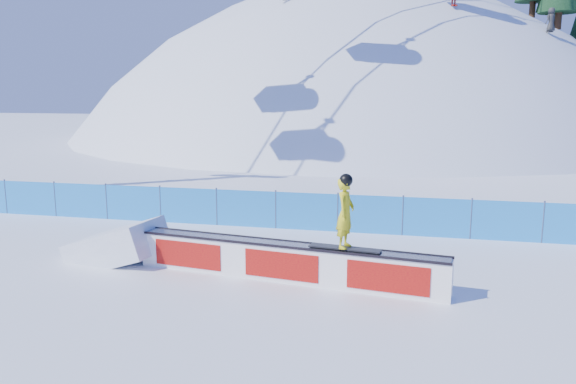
# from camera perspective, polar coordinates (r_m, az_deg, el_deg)

# --- Properties ---
(ground) EXTENTS (160.00, 160.00, 0.00)m
(ground) POSITION_cam_1_polar(r_m,az_deg,el_deg) (14.33, -9.54, -7.72)
(ground) COLOR white
(ground) RESTS_ON ground
(snow_hill) EXTENTS (64.00, 64.00, 64.00)m
(snow_hill) POSITION_cam_1_polar(r_m,az_deg,el_deg) (59.25, 6.78, -11.91)
(snow_hill) COLOR silver
(snow_hill) RESTS_ON ground
(safety_fence) EXTENTS (22.05, 0.05, 1.30)m
(safety_fence) POSITION_cam_1_polar(r_m,az_deg,el_deg) (18.28, -4.30, -1.69)
(safety_fence) COLOR #2087E1
(safety_fence) RESTS_ON ground
(rail_box) EXTENTS (7.57, 1.57, 0.91)m
(rail_box) POSITION_cam_1_polar(r_m,az_deg,el_deg) (13.22, -0.32, -7.09)
(rail_box) COLOR white
(rail_box) RESTS_ON ground
(snow_ramp) EXTENTS (2.67, 1.87, 1.55)m
(snow_ramp) POSITION_cam_1_polar(r_m,az_deg,el_deg) (15.61, -16.89, -6.52)
(snow_ramp) COLOR white
(snow_ramp) RESTS_ON ground
(snowboarder) EXTENTS (1.65, 0.64, 1.70)m
(snowboarder) POSITION_cam_1_polar(r_m,az_deg,el_deg) (12.46, 5.85, -2.06)
(snowboarder) COLOR black
(snowboarder) RESTS_ON rail_box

